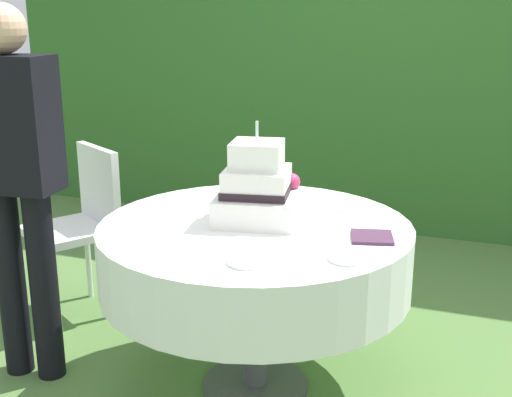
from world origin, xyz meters
TOP-DOWN VIEW (x-y plane):
  - ground_plane at (0.00, 0.00)m, footprint 20.00×20.00m
  - foliage_hedge at (0.00, 2.48)m, footprint 5.67×0.45m
  - cake_table at (0.00, 0.00)m, footprint 1.27×1.27m
  - wedding_cake at (-0.01, 0.05)m, footprint 0.37×0.37m
  - serving_plate_near at (0.32, 0.31)m, footprint 0.10×0.10m
  - serving_plate_far at (0.01, 0.40)m, footprint 0.14×0.14m
  - serving_plate_left at (0.12, -0.41)m, footprint 0.13×0.13m
  - serving_plate_right at (0.44, -0.26)m, footprint 0.13×0.13m
  - napkin_stack at (0.47, -0.01)m, footprint 0.19×0.19m
  - garden_chair at (-1.10, 0.40)m, footprint 0.55×0.55m
  - standing_person at (-0.97, -0.23)m, footprint 0.38×0.23m

SIDE VIEW (x-z plane):
  - ground_plane at x=0.00m, z-range 0.00..0.00m
  - garden_chair at x=-1.10m, z-range 0.10..0.99m
  - cake_table at x=0.00m, z-range 0.24..0.98m
  - serving_plate_near at x=0.32m, z-range 0.74..0.75m
  - serving_plate_far at x=0.01m, z-range 0.74..0.75m
  - serving_plate_left at x=0.12m, z-range 0.74..0.75m
  - serving_plate_right at x=0.44m, z-range 0.74..0.75m
  - napkin_stack at x=0.47m, z-range 0.74..0.75m
  - wedding_cake at x=-0.01m, z-range 0.67..1.08m
  - standing_person at x=-0.97m, z-range 0.13..1.73m
  - foliage_hedge at x=0.00m, z-range 0.00..2.71m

